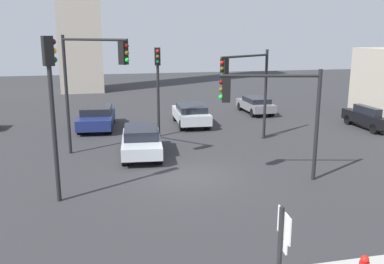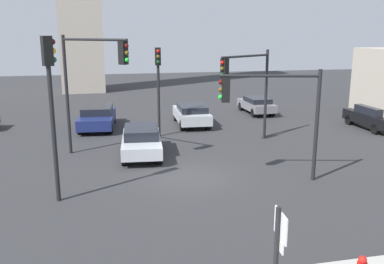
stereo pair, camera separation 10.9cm
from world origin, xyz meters
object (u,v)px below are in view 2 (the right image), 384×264
object	(u,v)px
traffic_light_4	(51,90)
car_5	(192,114)
traffic_light_1	(270,102)
direction_sign	(277,255)
traffic_light_0	(247,78)
traffic_light_3	(91,71)
car_4	(141,141)
car_0	(256,104)
traffic_light_2	(158,75)
car_2	(374,117)
car_1	(97,117)

from	to	relation	value
traffic_light_4	car_5	size ratio (longest dim) A/B	1.32
traffic_light_1	car_5	world-z (taller)	traffic_light_1
direction_sign	traffic_light_1	bearing A→B (deg)	73.95
direction_sign	traffic_light_0	bearing A→B (deg)	78.08
traffic_light_3	car_4	size ratio (longest dim) A/B	1.29
direction_sign	car_0	world-z (taller)	direction_sign
car_5	traffic_light_4	bearing A→B (deg)	149.51
car_5	traffic_light_1	bearing A→B (deg)	-173.29
traffic_light_2	car_2	size ratio (longest dim) A/B	1.26
traffic_light_2	car_0	size ratio (longest dim) A/B	1.25
car_1	car_5	bearing A→B (deg)	91.02
car_2	direction_sign	bearing A→B (deg)	139.76
car_1	car_5	distance (m)	6.11
car_4	traffic_light_1	bearing A→B (deg)	50.33
direction_sign	car_4	size ratio (longest dim) A/B	0.57
car_0	car_1	size ratio (longest dim) A/B	0.84
car_5	car_1	bearing A→B (deg)	88.24
direction_sign	car_2	bearing A→B (deg)	54.93
traffic_light_4	car_0	xyz separation A→B (m)	(13.20, 14.44, -3.38)
traffic_light_3	car_5	distance (m)	9.59
traffic_light_0	car_5	distance (m)	6.12
traffic_light_2	traffic_light_4	xyz separation A→B (m)	(-4.97, -8.91, 0.46)
traffic_light_2	car_4	xyz separation A→B (m)	(-1.42, -3.73, -2.85)
car_4	car_5	size ratio (longest dim) A/B	1.02
car_0	car_2	world-z (taller)	car_2
direction_sign	traffic_light_2	world-z (taller)	traffic_light_2
traffic_light_4	car_1	bearing A→B (deg)	60.11
traffic_light_1	traffic_light_2	bearing A→B (deg)	-55.35
car_1	car_4	distance (m)	7.10
traffic_light_1	traffic_light_3	size ratio (longest dim) A/B	0.78
traffic_light_3	direction_sign	bearing A→B (deg)	-28.97
traffic_light_4	car_2	bearing A→B (deg)	-0.10
traffic_light_3	traffic_light_4	bearing A→B (deg)	-58.76
traffic_light_0	car_1	distance (m)	10.16
traffic_light_3	car_2	bearing A→B (deg)	55.30
direction_sign	traffic_light_0	world-z (taller)	traffic_light_0
car_0	traffic_light_3	bearing A→B (deg)	128.24
car_0	car_4	bearing A→B (deg)	133.74
traffic_light_2	car_4	size ratio (longest dim) A/B	1.14
car_1	traffic_light_0	bearing A→B (deg)	60.93
traffic_light_3	car_1	bearing A→B (deg)	135.05
traffic_light_1	car_0	xyz separation A→B (m)	(4.92, 13.98, -2.62)
car_5	direction_sign	bearing A→B (deg)	175.14
traffic_light_4	car_0	size ratio (longest dim) A/B	1.43
traffic_light_2	car_4	distance (m)	4.90
traffic_light_3	car_2	xyz separation A→B (m)	(17.28, 2.88, -3.47)
direction_sign	car_1	distance (m)	20.43
car_2	car_5	bearing A→B (deg)	72.44
traffic_light_1	car_1	xyz separation A→B (m)	(-6.87, 11.49, -2.56)
traffic_light_1	car_0	world-z (taller)	traffic_light_1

